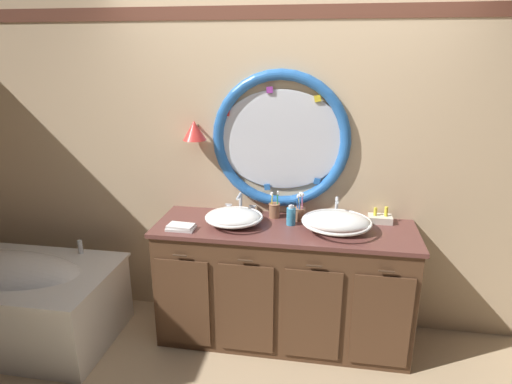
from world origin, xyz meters
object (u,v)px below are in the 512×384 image
(toothbrush_holder_right, at_px, (299,213))
(folded_hand_towel, at_px, (181,227))
(toothbrush_holder_left, at_px, (274,210))
(soap_dispenser, at_px, (291,216))
(sink_basin_right, at_px, (337,222))
(toiletry_basket, at_px, (380,218))
(sink_basin_left, at_px, (234,217))
(bathtub, at_px, (5,296))

(toothbrush_holder_right, bearing_deg, folded_hand_towel, -158.28)
(toothbrush_holder_left, xyz_separation_m, soap_dispenser, (0.13, -0.12, 0.01))
(sink_basin_right, bearing_deg, toothbrush_holder_left, 156.74)
(sink_basin_right, height_order, soap_dispenser, soap_dispenser)
(sink_basin_right, bearing_deg, soap_dispenser, 167.23)
(sink_basin_right, height_order, folded_hand_towel, sink_basin_right)
(toiletry_basket, bearing_deg, sink_basin_left, -167.69)
(bathtub, xyz_separation_m, toothbrush_holder_right, (2.13, 0.47, 0.62))
(soap_dispenser, height_order, toiletry_basket, soap_dispenser)
(bathtub, xyz_separation_m, toiletry_basket, (2.71, 0.53, 0.59))
(sink_basin_right, relative_size, toothbrush_holder_right, 2.28)
(sink_basin_right, xyz_separation_m, toiletry_basket, (0.31, 0.22, -0.04))
(bathtub, height_order, sink_basin_left, sink_basin_left)
(soap_dispenser, xyz_separation_m, folded_hand_towel, (-0.74, -0.21, -0.05))
(sink_basin_left, bearing_deg, toiletry_basket, 12.31)
(sink_basin_right, bearing_deg, toiletry_basket, 35.56)
(toothbrush_holder_right, distance_m, folded_hand_towel, 0.85)
(sink_basin_left, distance_m, soap_dispenser, 0.40)
(toothbrush_holder_right, height_order, toiletry_basket, toothbrush_holder_right)
(sink_basin_left, height_order, folded_hand_towel, sink_basin_left)
(toothbrush_holder_left, height_order, toiletry_basket, toothbrush_holder_left)
(sink_basin_left, height_order, toothbrush_holder_left, toothbrush_holder_left)
(sink_basin_left, xyz_separation_m, sink_basin_right, (0.71, -0.00, 0.01))
(sink_basin_right, bearing_deg, bathtub, -172.81)
(toothbrush_holder_right, bearing_deg, soap_dispenser, -116.90)
(folded_hand_towel, bearing_deg, bathtub, -173.22)
(folded_hand_towel, bearing_deg, toothbrush_holder_right, 21.72)
(bathtub, xyz_separation_m, toothbrush_holder_left, (1.95, 0.50, 0.62))
(toiletry_basket, bearing_deg, soap_dispenser, -166.41)
(sink_basin_right, height_order, toothbrush_holder_left, toothbrush_holder_left)
(sink_basin_right, bearing_deg, sink_basin_left, 180.00)
(sink_basin_left, bearing_deg, soap_dispenser, 10.25)
(folded_hand_towel, bearing_deg, sink_basin_right, 7.72)
(bathtub, bearing_deg, soap_dispenser, 10.18)
(soap_dispenser, height_order, folded_hand_towel, soap_dispenser)
(bathtub, relative_size, sink_basin_left, 4.01)
(sink_basin_left, distance_m, sink_basin_right, 0.71)
(sink_basin_left, height_order, soap_dispenser, soap_dispenser)
(toothbrush_holder_right, bearing_deg, sink_basin_left, -158.93)
(bathtub, distance_m, soap_dispenser, 2.21)
(sink_basin_right, bearing_deg, folded_hand_towel, -172.28)
(sink_basin_left, height_order, toiletry_basket, toiletry_basket)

